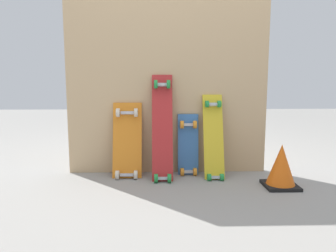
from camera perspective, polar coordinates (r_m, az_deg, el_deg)
ground_plane at (r=2.83m, az=-0.04°, el=-8.31°), size 12.00×12.00×0.00m
plywood_wall_panel at (r=2.78m, az=-0.08°, el=6.88°), size 1.69×0.04×1.48m
skateboard_orange at (r=2.72m, az=-7.15°, el=-3.09°), size 0.24×0.24×0.67m
skateboard_red at (r=2.64m, az=-0.99°, el=-0.85°), size 0.17×0.33×0.90m
skateboard_blue at (r=2.77m, az=3.54°, el=-3.85°), size 0.17×0.15×0.57m
skateboard_yellow at (r=2.71m, az=7.97°, el=-2.52°), size 0.16×0.28×0.75m
traffic_cone at (r=2.59m, az=19.16°, el=-6.68°), size 0.24×0.24×0.33m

